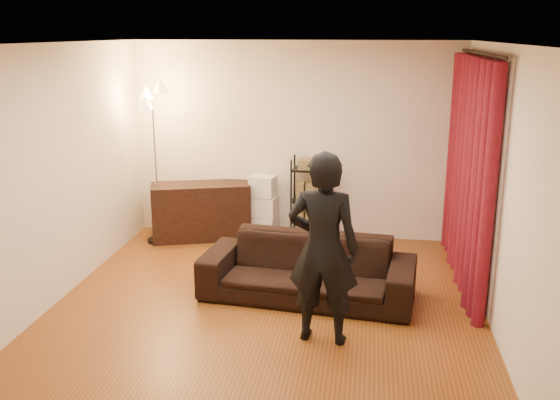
% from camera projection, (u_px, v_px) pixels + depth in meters
% --- Properties ---
extents(floor, '(5.00, 5.00, 0.00)m').
position_uv_depth(floor, '(266.00, 308.00, 6.54)').
color(floor, brown).
rests_on(floor, ground).
extents(ceiling, '(5.00, 5.00, 0.00)m').
position_uv_depth(ceiling, '(265.00, 43.00, 5.84)').
color(ceiling, white).
rests_on(ceiling, ground).
extents(wall_back, '(5.00, 0.00, 5.00)m').
position_uv_depth(wall_back, '(296.00, 141.00, 8.58)').
color(wall_back, beige).
rests_on(wall_back, ground).
extents(wall_front, '(5.00, 0.00, 5.00)m').
position_uv_depth(wall_front, '(198.00, 278.00, 3.80)').
color(wall_front, beige).
rests_on(wall_front, ground).
extents(wall_left, '(0.00, 5.00, 5.00)m').
position_uv_depth(wall_left, '(53.00, 176.00, 6.50)').
color(wall_left, beige).
rests_on(wall_left, ground).
extents(wall_right, '(0.00, 5.00, 5.00)m').
position_uv_depth(wall_right, '(501.00, 191.00, 5.88)').
color(wall_right, beige).
rests_on(wall_right, ground).
extents(curtain_rod, '(0.04, 2.65, 0.04)m').
position_uv_depth(curtain_rod, '(481.00, 53.00, 6.65)').
color(curtain_rod, black).
rests_on(curtain_rod, wall_right).
extents(curtain, '(0.22, 2.65, 2.55)m').
position_uv_depth(curtain, '(469.00, 173.00, 6.99)').
color(curtain, maroon).
rests_on(curtain, ground).
extents(sofa, '(2.36, 1.14, 0.66)m').
position_uv_depth(sofa, '(308.00, 269.00, 6.72)').
color(sofa, black).
rests_on(sofa, ground).
extents(person, '(0.70, 0.50, 1.81)m').
position_uv_depth(person, '(323.00, 249.00, 5.65)').
color(person, black).
rests_on(person, ground).
extents(media_cabinet, '(1.43, 0.88, 0.78)m').
position_uv_depth(media_cabinet, '(201.00, 211.00, 8.67)').
color(media_cabinet, black).
rests_on(media_cabinet, ground).
extents(storage_boxes, '(0.40, 0.35, 0.89)m').
position_uv_depth(storage_boxes, '(264.00, 207.00, 8.69)').
color(storage_boxes, silver).
rests_on(storage_boxes, ground).
extents(wire_shelf, '(0.56, 0.41, 1.17)m').
position_uv_depth(wire_shelf, '(312.00, 200.00, 8.53)').
color(wire_shelf, black).
rests_on(wire_shelf, ground).
extents(floor_lamp, '(0.50, 0.50, 2.15)m').
position_uv_depth(floor_lamp, '(155.00, 165.00, 8.36)').
color(floor_lamp, silver).
rests_on(floor_lamp, ground).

